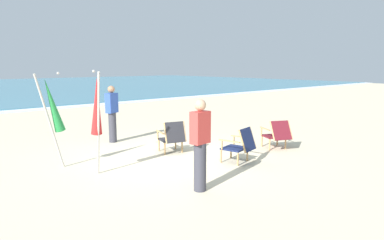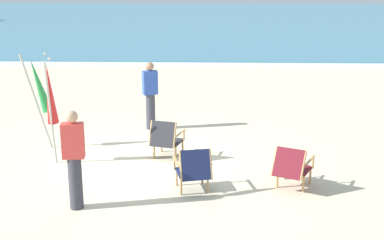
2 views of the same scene
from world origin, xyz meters
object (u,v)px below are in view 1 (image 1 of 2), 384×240
object	(u,v)px
beach_chair_front_right	(277,134)
person_near_chairs	(112,113)
umbrella_furled_green	(52,106)
person_by_waterline	(200,144)
beach_chair_mid_center	(240,144)
beach_chair_far_center	(172,136)
umbrella_furled_red	(97,107)

from	to	relation	value
beach_chair_front_right	person_near_chairs	xyz separation A→B (m)	(-2.85, 3.62, 0.42)
umbrella_furled_green	person_by_waterline	bearing A→B (deg)	-64.17
beach_chair_mid_center	umbrella_furled_green	bearing A→B (deg)	145.14
beach_chair_far_center	beach_chair_front_right	size ratio (longest dim) A/B	0.88
beach_chair_far_center	umbrella_furled_red	distance (m)	2.41
umbrella_furled_green	person_near_chairs	distance (m)	2.69
beach_chair_mid_center	beach_chair_front_right	distance (m)	1.71
beach_chair_mid_center	person_by_waterline	world-z (taller)	person_by_waterline
person_near_chairs	person_by_waterline	xyz separation A→B (m)	(-0.71, -4.52, 0.00)
beach_chair_far_center	person_near_chairs	distance (m)	2.22
beach_chair_far_center	person_by_waterline	size ratio (longest dim) A/B	0.50
beach_chair_mid_center	umbrella_furled_green	xyz separation A→B (m)	(-3.32, 2.31, 0.92)
beach_chair_far_center	umbrella_furled_red	bearing A→B (deg)	-170.00
beach_chair_mid_center	umbrella_furled_red	size ratio (longest dim) A/B	0.39
person_near_chairs	umbrella_furled_red	bearing A→B (deg)	-123.33
umbrella_furled_red	person_by_waterline	world-z (taller)	umbrella_furled_red
person_near_chairs	umbrella_furled_green	bearing A→B (deg)	-145.08
umbrella_furled_red	person_near_chairs	bearing A→B (deg)	56.67
umbrella_furled_green	beach_chair_front_right	bearing A→B (deg)	-22.76
umbrella_furled_green	umbrella_furled_red	size ratio (longest dim) A/B	0.98
beach_chair_far_center	umbrella_furled_red	world-z (taller)	umbrella_furled_red
umbrella_furled_red	beach_chair_far_center	bearing A→B (deg)	10.00
beach_chair_mid_center	person_near_chairs	world-z (taller)	person_near_chairs
beach_chair_far_center	beach_chair_front_right	distance (m)	2.76
umbrella_furled_green	person_near_chairs	size ratio (longest dim) A/B	1.27
beach_chair_far_center	umbrella_furled_green	world-z (taller)	umbrella_furled_green
umbrella_furled_red	person_by_waterline	size ratio (longest dim) A/B	1.30
beach_chair_mid_center	person_near_chairs	size ratio (longest dim) A/B	0.50
beach_chair_front_right	person_near_chairs	distance (m)	4.63
beach_chair_mid_center	umbrella_furled_red	world-z (taller)	umbrella_furled_red
beach_chair_far_center	umbrella_furled_red	xyz separation A→B (m)	(-2.18, -0.38, 0.95)
umbrella_furled_red	beach_chair_front_right	bearing A→B (deg)	-13.99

